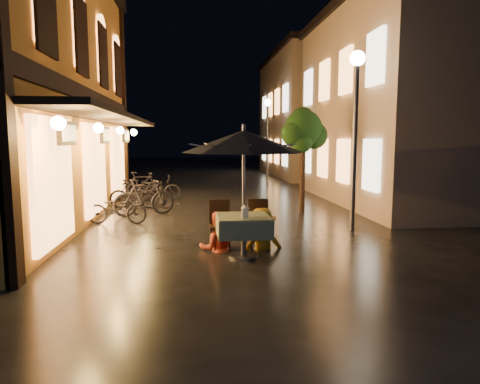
{
  "coord_description": "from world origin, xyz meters",
  "views": [
    {
      "loc": [
        -0.81,
        -7.84,
        2.19
      ],
      "look_at": [
        0.1,
        0.52,
        1.15
      ],
      "focal_mm": 32.0,
      "sensor_mm": 36.0,
      "label": 1
    }
  ],
  "objects": [
    {
      "name": "person_yellow",
      "position": [
        0.55,
        0.51,
        0.8
      ],
      "size": [
        1.11,
        0.74,
        1.6
      ],
      "primitive_type": "imported",
      "rotation": [
        0.0,
        0.0,
        3.28
      ],
      "color": "orange",
      "rests_on": "ground"
    },
    {
      "name": "streetlamp_far",
      "position": [
        3.0,
        14.0,
        2.92
      ],
      "size": [
        0.36,
        0.36,
        4.23
      ],
      "color": "#59595E",
      "rests_on": "ground"
    },
    {
      "name": "bicycle_3",
      "position": [
        -2.73,
        5.97,
        0.46
      ],
      "size": [
        1.56,
        0.55,
        0.92
      ],
      "primitive_type": "imported",
      "rotation": [
        0.0,
        0.0,
        1.49
      ],
      "color": "black",
      "rests_on": "ground"
    },
    {
      "name": "patio_umbrella",
      "position": [
        0.1,
        -0.08,
        2.15
      ],
      "size": [
        2.25,
        2.25,
        2.46
      ],
      "color": "#59595E",
      "rests_on": "ground"
    },
    {
      "name": "bicycle_0",
      "position": [
        -2.8,
        3.37,
        0.41
      ],
      "size": [
        1.59,
        0.71,
        0.81
      ],
      "primitive_type": "imported",
      "rotation": [
        0.0,
        0.0,
        1.46
      ],
      "color": "black",
      "rests_on": "ground"
    },
    {
      "name": "table_lantern",
      "position": [
        0.1,
        -0.33,
        0.92
      ],
      "size": [
        0.16,
        0.16,
        0.25
      ],
      "color": "white",
      "rests_on": "cafe_table"
    },
    {
      "name": "bicycle_5",
      "position": [
        -2.74,
        8.24,
        0.5
      ],
      "size": [
        1.72,
        0.93,
        1.0
      ],
      "primitive_type": "imported",
      "rotation": [
        0.0,
        0.0,
        1.87
      ],
      "color": "black",
      "rests_on": "ground"
    },
    {
      "name": "cafe_chair_right",
      "position": [
        0.5,
        0.66,
        0.54
      ],
      "size": [
        0.42,
        0.42,
        0.97
      ],
      "color": "black",
      "rests_on": "ground"
    },
    {
      "name": "cafe_table",
      "position": [
        0.1,
        -0.08,
        0.59
      ],
      "size": [
        0.99,
        0.99,
        0.78
      ],
      "color": "#59595E",
      "rests_on": "ground"
    },
    {
      "name": "bicycle_4",
      "position": [
        -2.16,
        7.51,
        0.46
      ],
      "size": [
        1.84,
        0.85,
        0.93
      ],
      "primitive_type": "imported",
      "rotation": [
        0.0,
        0.0,
        1.71
      ],
      "color": "black",
      "rests_on": "ground"
    },
    {
      "name": "west_building",
      "position": [
        -5.72,
        4.0,
        3.71
      ],
      "size": [
        5.9,
        11.4,
        7.4
      ],
      "color": "orange",
      "rests_on": "ground"
    },
    {
      "name": "streetlamp_near",
      "position": [
        3.0,
        2.0,
        2.92
      ],
      "size": [
        0.36,
        0.36,
        4.23
      ],
      "color": "#59595E",
      "rests_on": "ground"
    },
    {
      "name": "east_building_near",
      "position": [
        7.49,
        6.5,
        3.41
      ],
      "size": [
        7.3,
        9.3,
        6.8
      ],
      "color": "tan",
      "rests_on": "ground"
    },
    {
      "name": "person_orange",
      "position": [
        -0.36,
        0.5,
        0.75
      ],
      "size": [
        0.76,
        0.61,
        1.5
      ],
      "primitive_type": "imported",
      "rotation": [
        0.0,
        0.0,
        3.2
      ],
      "color": "#DB4B2C",
      "rests_on": "ground"
    },
    {
      "name": "cafe_chair_left",
      "position": [
        -0.3,
        0.66,
        0.54
      ],
      "size": [
        0.42,
        0.42,
        0.97
      ],
      "color": "black",
      "rests_on": "ground"
    },
    {
      "name": "east_building_far",
      "position": [
        7.49,
        18.0,
        3.66
      ],
      "size": [
        7.3,
        10.3,
        7.3
      ],
      "color": "tan",
      "rests_on": "ground"
    },
    {
      "name": "bicycle_2",
      "position": [
        -2.26,
        5.74,
        0.43
      ],
      "size": [
        1.68,
        0.67,
        0.87
      ],
      "primitive_type": "imported",
      "rotation": [
        0.0,
        0.0,
        1.63
      ],
      "color": "black",
      "rests_on": "ground"
    },
    {
      "name": "street_tree",
      "position": [
        2.41,
        4.51,
        2.42
      ],
      "size": [
        1.43,
        1.2,
        3.15
      ],
      "color": "black",
      "rests_on": "ground"
    },
    {
      "name": "bicycle_1",
      "position": [
        -2.24,
        4.55,
        0.53
      ],
      "size": [
        1.83,
        1.08,
        1.06
      ],
      "primitive_type": "imported",
      "rotation": [
        0.0,
        0.0,
        1.93
      ],
      "color": "black",
      "rests_on": "ground"
    },
    {
      "name": "ground",
      "position": [
        0.0,
        0.0,
        0.0
      ],
      "size": [
        90.0,
        90.0,
        0.0
      ],
      "primitive_type": "plane",
      "color": "black",
      "rests_on": "ground"
    }
  ]
}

